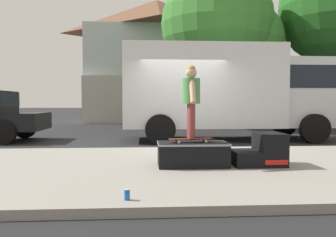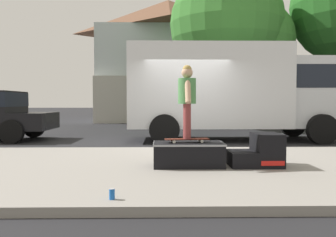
% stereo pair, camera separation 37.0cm
% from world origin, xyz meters
% --- Properties ---
extents(ground_plane, '(140.00, 140.00, 0.00)m').
position_xyz_m(ground_plane, '(0.00, 0.00, 0.00)').
color(ground_plane, black).
extents(sidewalk_slab, '(50.00, 5.00, 0.12)m').
position_xyz_m(sidewalk_slab, '(0.00, -3.00, 0.06)').
color(sidewalk_slab, gray).
rests_on(sidewalk_slab, ground).
extents(skate_box, '(1.24, 0.70, 0.42)m').
position_xyz_m(skate_box, '(-0.29, -3.09, 0.34)').
color(skate_box, black).
rests_on(skate_box, sidewalk_slab).
extents(kicker_ramp, '(0.90, 0.70, 0.58)m').
position_xyz_m(kicker_ramp, '(0.96, -3.09, 0.36)').
color(kicker_ramp, black).
rests_on(kicker_ramp, sidewalk_slab).
extents(skateboard, '(0.80, 0.31, 0.07)m').
position_xyz_m(skateboard, '(-0.32, -3.06, 0.59)').
color(skateboard, '#4C1E14').
rests_on(skateboard, skate_box).
extents(skater_kid, '(0.32, 0.67, 1.30)m').
position_xyz_m(skater_kid, '(-0.32, -3.06, 1.37)').
color(skater_kid, brown).
rests_on(skater_kid, skateboard).
extents(soda_can, '(0.07, 0.07, 0.13)m').
position_xyz_m(soda_can, '(-1.35, -5.20, 0.18)').
color(soda_can, '#1959B2').
rests_on(soda_can, sidewalk_slab).
extents(box_truck, '(6.91, 2.63, 3.05)m').
position_xyz_m(box_truck, '(1.68, 2.20, 1.70)').
color(box_truck, silver).
rests_on(box_truck, ground).
extents(street_tree_main, '(5.83, 5.30, 7.53)m').
position_xyz_m(street_tree_main, '(2.59, 7.20, 4.72)').
color(street_tree_main, brown).
rests_on(street_tree_main, ground).
extents(house_behind, '(9.54, 8.22, 8.40)m').
position_xyz_m(house_behind, '(-0.29, 15.43, 4.24)').
color(house_behind, silver).
rests_on(house_behind, ground).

